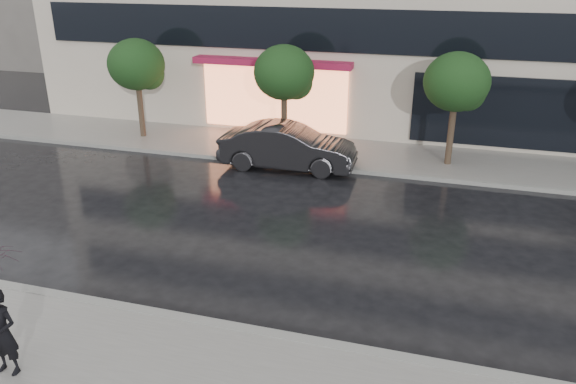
% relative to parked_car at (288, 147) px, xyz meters
% --- Properties ---
extents(ground, '(120.00, 120.00, 0.00)m').
position_rel_parked_car_xyz_m(ground, '(2.36, -8.30, -0.77)').
color(ground, black).
rests_on(ground, ground).
extents(sidewalk_far, '(60.00, 3.50, 0.12)m').
position_rel_parked_car_xyz_m(sidewalk_far, '(2.36, 1.95, -0.71)').
color(sidewalk_far, slate).
rests_on(sidewalk_far, ground).
extents(curb_near, '(60.00, 0.25, 0.14)m').
position_rel_parked_car_xyz_m(curb_near, '(2.36, -9.30, -0.70)').
color(curb_near, gray).
rests_on(curb_near, ground).
extents(curb_far, '(60.00, 0.25, 0.14)m').
position_rel_parked_car_xyz_m(curb_far, '(2.36, 0.20, -0.70)').
color(curb_far, gray).
rests_on(curb_far, ground).
extents(tree_far_west, '(2.20, 2.20, 3.99)m').
position_rel_parked_car_xyz_m(tree_far_west, '(-6.58, 1.73, 2.15)').
color(tree_far_west, '#33261C').
rests_on(tree_far_west, ground).
extents(tree_mid_west, '(2.20, 2.20, 3.99)m').
position_rel_parked_car_xyz_m(tree_mid_west, '(-0.58, 1.73, 2.15)').
color(tree_mid_west, '#33261C').
rests_on(tree_mid_west, ground).
extents(tree_mid_east, '(2.20, 2.20, 3.99)m').
position_rel_parked_car_xyz_m(tree_mid_east, '(5.42, 1.73, 2.15)').
color(tree_mid_east, '#33261C').
rests_on(tree_mid_east, ground).
extents(parked_car, '(4.74, 1.79, 1.55)m').
position_rel_parked_car_xyz_m(parked_car, '(0.00, 0.00, 0.00)').
color(parked_car, black).
rests_on(parked_car, ground).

